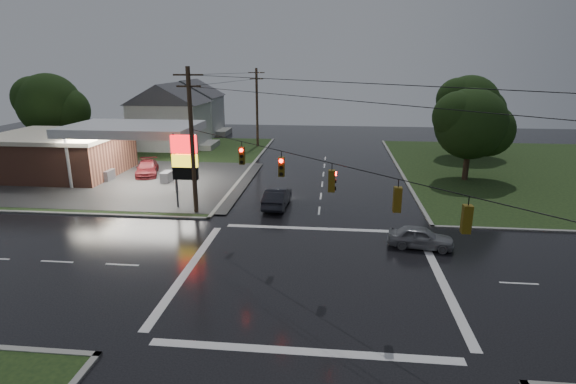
# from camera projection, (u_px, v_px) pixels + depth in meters

# --- Properties ---
(ground) EXTENTS (120.00, 120.00, 0.00)m
(ground) POSITION_uv_depth(u_px,v_px,m) (312.00, 274.00, 24.89)
(ground) COLOR black
(ground) RESTS_ON ground
(grass_nw) EXTENTS (36.00, 36.00, 0.08)m
(grass_nw) POSITION_uv_depth(u_px,v_px,m) (101.00, 162.00, 52.29)
(grass_nw) COLOR black
(grass_nw) RESTS_ON ground
(grass_ne) EXTENTS (36.00, 36.00, 0.08)m
(grass_ne) POSITION_uv_depth(u_px,v_px,m) (572.00, 173.00, 47.12)
(grass_ne) COLOR black
(grass_ne) RESTS_ON ground
(gas_station) EXTENTS (26.20, 18.00, 5.60)m
(gas_station) POSITION_uv_depth(u_px,v_px,m) (70.00, 151.00, 45.54)
(gas_station) COLOR #2D2D2D
(gas_station) RESTS_ON ground
(pylon_sign) EXTENTS (2.00, 0.35, 6.00)m
(pylon_sign) POSITION_uv_depth(u_px,v_px,m) (185.00, 159.00, 34.83)
(pylon_sign) COLOR #59595E
(pylon_sign) RESTS_ON ground
(utility_pole_nw) EXTENTS (2.20, 0.32, 11.00)m
(utility_pole_nw) POSITION_uv_depth(u_px,v_px,m) (192.00, 140.00, 33.30)
(utility_pole_nw) COLOR #382619
(utility_pole_nw) RESTS_ON ground
(utility_pole_n) EXTENTS (2.20, 0.32, 10.50)m
(utility_pole_n) POSITION_uv_depth(u_px,v_px,m) (257.00, 107.00, 60.59)
(utility_pole_n) COLOR #382619
(utility_pole_n) RESTS_ON ground
(traffic_signals) EXTENTS (26.87, 26.87, 1.47)m
(traffic_signals) POSITION_uv_depth(u_px,v_px,m) (314.00, 159.00, 23.06)
(traffic_signals) COLOR black
(traffic_signals) RESTS_ON ground
(house_near) EXTENTS (11.05, 8.48, 8.60)m
(house_near) POSITION_uv_depth(u_px,v_px,m) (170.00, 115.00, 60.11)
(house_near) COLOR silver
(house_near) RESTS_ON ground
(house_far) EXTENTS (11.05, 8.48, 8.60)m
(house_far) POSITION_uv_depth(u_px,v_px,m) (191.00, 106.00, 71.67)
(house_far) COLOR silver
(house_far) RESTS_ON ground
(tree_nw_behind) EXTENTS (8.93, 7.60, 10.00)m
(tree_nw_behind) POSITION_uv_depth(u_px,v_px,m) (51.00, 105.00, 55.16)
(tree_nw_behind) COLOR black
(tree_nw_behind) RESTS_ON ground
(tree_ne_near) EXTENTS (7.99, 6.80, 8.98)m
(tree_ne_near) POSITION_uv_depth(u_px,v_px,m) (472.00, 124.00, 42.93)
(tree_ne_near) COLOR black
(tree_ne_near) RESTS_ON ground
(tree_ne_far) EXTENTS (8.46, 7.20, 9.80)m
(tree_ne_far) POSITION_uv_depth(u_px,v_px,m) (470.00, 106.00, 53.92)
(tree_ne_far) COLOR black
(tree_ne_far) RESTS_ON ground
(car_north) EXTENTS (1.95, 4.90, 1.58)m
(car_north) POSITION_uv_depth(u_px,v_px,m) (277.00, 197.00, 36.18)
(car_north) COLOR black
(car_north) RESTS_ON ground
(car_crossing) EXTENTS (4.25, 2.24, 1.38)m
(car_crossing) POSITION_uv_depth(u_px,v_px,m) (421.00, 237.00, 28.21)
(car_crossing) COLOR slate
(car_crossing) RESTS_ON ground
(car_pump) EXTENTS (3.53, 5.49, 1.48)m
(car_pump) POSITION_uv_depth(u_px,v_px,m) (147.00, 168.00, 46.23)
(car_pump) COLOR #4E1115
(car_pump) RESTS_ON ground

